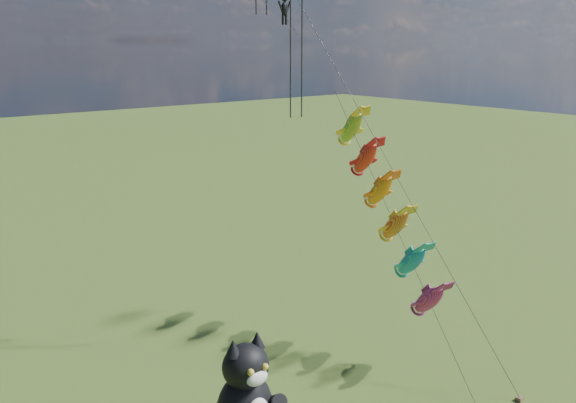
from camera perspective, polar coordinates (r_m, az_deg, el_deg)
fish_windsock_rig at (r=39.03m, az=8.82°, el=-0.57°), size 4.19×15.51×15.39m
parafoil_rig at (r=38.52m, az=0.12°, el=17.03°), size 5.35×16.92×27.27m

